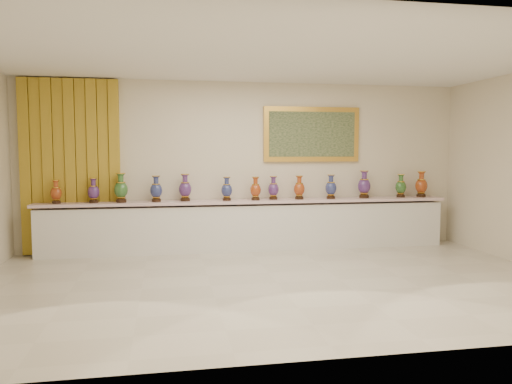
# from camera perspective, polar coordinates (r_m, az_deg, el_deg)

# --- Properties ---
(ground) EXTENTS (8.00, 8.00, 0.00)m
(ground) POSITION_cam_1_polar(r_m,az_deg,el_deg) (6.83, 2.38, -10.31)
(ground) COLOR beige
(ground) RESTS_ON ground
(room) EXTENTS (8.00, 8.00, 8.00)m
(room) POSITION_cam_1_polar(r_m,az_deg,el_deg) (8.92, -16.10, 3.40)
(room) COLOR beige
(room) RESTS_ON ground
(counter) EXTENTS (7.28, 0.48, 0.90)m
(counter) POSITION_cam_1_polar(r_m,az_deg,el_deg) (8.92, -0.81, -3.87)
(counter) COLOR white
(counter) RESTS_ON ground
(vase_0) EXTENTS (0.23, 0.23, 0.39)m
(vase_0) POSITION_cam_1_polar(r_m,az_deg,el_deg) (8.87, -21.88, -0.10)
(vase_0) COLOR #311D0D
(vase_0) RESTS_ON counter
(vase_1) EXTENTS (0.22, 0.22, 0.42)m
(vase_1) POSITION_cam_1_polar(r_m,az_deg,el_deg) (8.80, -18.07, 0.04)
(vase_1) COLOR #311D0D
(vase_1) RESTS_ON counter
(vase_2) EXTENTS (0.30, 0.30, 0.50)m
(vase_2) POSITION_cam_1_polar(r_m,az_deg,el_deg) (8.72, -15.18, 0.31)
(vase_2) COLOR #311D0D
(vase_2) RESTS_ON counter
(vase_3) EXTENTS (0.25, 0.25, 0.45)m
(vase_3) POSITION_cam_1_polar(r_m,az_deg,el_deg) (8.70, -11.34, 0.22)
(vase_3) COLOR #311D0D
(vase_3) RESTS_ON counter
(vase_4) EXTENTS (0.28, 0.28, 0.47)m
(vase_4) POSITION_cam_1_polar(r_m,az_deg,el_deg) (8.75, -8.10, 0.36)
(vase_4) COLOR #311D0D
(vase_4) RESTS_ON counter
(vase_5) EXTENTS (0.20, 0.20, 0.42)m
(vase_5) POSITION_cam_1_polar(r_m,az_deg,el_deg) (8.75, -3.36, 0.24)
(vase_5) COLOR #311D0D
(vase_5) RESTS_ON counter
(vase_6) EXTENTS (0.20, 0.20, 0.41)m
(vase_6) POSITION_cam_1_polar(r_m,az_deg,el_deg) (8.81, -0.06, 0.27)
(vase_6) COLOR #311D0D
(vase_6) RESTS_ON counter
(vase_7) EXTENTS (0.24, 0.24, 0.42)m
(vase_7) POSITION_cam_1_polar(r_m,az_deg,el_deg) (8.94, 2.00, 0.34)
(vase_7) COLOR #311D0D
(vase_7) RESTS_ON counter
(vase_8) EXTENTS (0.22, 0.22, 0.43)m
(vase_8) POSITION_cam_1_polar(r_m,az_deg,el_deg) (9.01, 4.97, 0.39)
(vase_8) COLOR #311D0D
(vase_8) RESTS_ON counter
(vase_9) EXTENTS (0.21, 0.21, 0.44)m
(vase_9) POSITION_cam_1_polar(r_m,az_deg,el_deg) (9.17, 8.56, 0.47)
(vase_9) COLOR #311D0D
(vase_9) RESTS_ON counter
(vase_10) EXTENTS (0.30, 0.30, 0.51)m
(vase_10) POSITION_cam_1_polar(r_m,az_deg,el_deg) (9.44, 12.26, 0.72)
(vase_10) COLOR #311D0D
(vase_10) RESTS_ON counter
(vase_11) EXTENTS (0.23, 0.23, 0.43)m
(vase_11) POSITION_cam_1_polar(r_m,az_deg,el_deg) (9.76, 16.22, 0.57)
(vase_11) COLOR #311D0D
(vase_11) RESTS_ON counter
(vase_12) EXTENTS (0.26, 0.26, 0.49)m
(vase_12) POSITION_cam_1_polar(r_m,az_deg,el_deg) (9.92, 18.37, 0.72)
(vase_12) COLOR #311D0D
(vase_12) RESTS_ON counter
(label_card) EXTENTS (0.10, 0.06, 0.00)m
(label_card) POSITION_cam_1_polar(r_m,az_deg,el_deg) (8.61, -9.60, -1.13)
(label_card) COLOR white
(label_card) RESTS_ON counter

